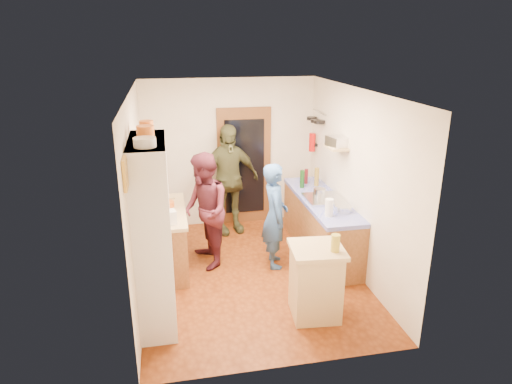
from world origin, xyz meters
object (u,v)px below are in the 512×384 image
object	(u,v)px
island_base	(315,283)
person_hob	(277,216)
right_counter_base	(320,227)
hutch_body	(153,233)
person_left	(206,210)
person_back	(228,180)

from	to	relation	value
island_base	person_hob	bearing A→B (deg)	96.35
right_counter_base	island_base	size ratio (longest dim) A/B	2.56
hutch_body	island_base	distance (m)	2.02
person_left	person_back	distance (m)	1.22
hutch_body	person_hob	xyz separation A→B (m)	(1.72, 0.99, -0.32)
hutch_body	right_counter_base	bearing A→B (deg)	27.47
hutch_body	person_back	size ratio (longest dim) A/B	1.16
hutch_body	island_base	world-z (taller)	hutch_body
person_back	person_hob	bearing A→B (deg)	-82.11
person_hob	person_left	bearing A→B (deg)	80.86
person_back	island_base	bearing A→B (deg)	-88.87
hutch_body	island_base	size ratio (longest dim) A/B	2.56
island_base	person_back	bearing A→B (deg)	103.70
right_counter_base	person_back	xyz separation A→B (m)	(-1.29, 1.07, 0.53)
right_counter_base	person_back	bearing A→B (deg)	140.35
hutch_body	island_base	xyz separation A→B (m)	(1.87, -0.35, -0.67)
hutch_body	person_back	bearing A→B (deg)	63.04
island_base	person_left	world-z (taller)	person_left
hutch_body	person_left	world-z (taller)	hutch_body
person_hob	person_back	distance (m)	1.48
island_base	person_back	distance (m)	2.85
right_counter_base	island_base	world-z (taller)	island_base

